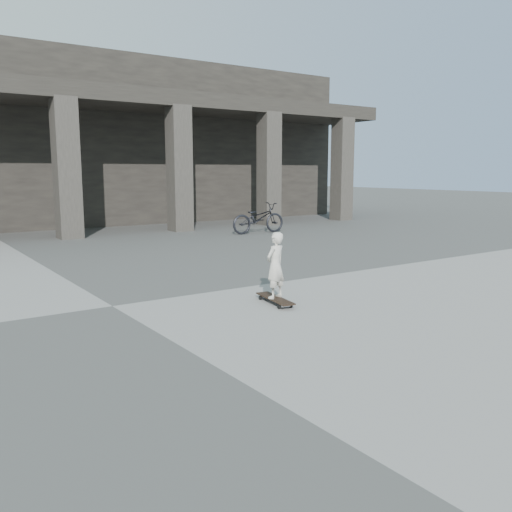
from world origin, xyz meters
TOP-DOWN VIEW (x-y plane):
  - ground at (0.00, 0.00)m, footprint 90.00×90.00m
  - longboard at (2.04, -1.22)m, footprint 0.34×0.91m
  - child at (2.04, -1.22)m, footprint 0.41×0.33m
  - bicycle at (7.03, 6.43)m, footprint 1.85×0.73m

SIDE VIEW (x-z plane):
  - ground at x=0.00m, z-range 0.00..0.00m
  - longboard at x=2.04m, z-range 0.03..0.11m
  - bicycle at x=7.03m, z-range 0.00..0.96m
  - child at x=2.04m, z-range 0.09..1.07m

